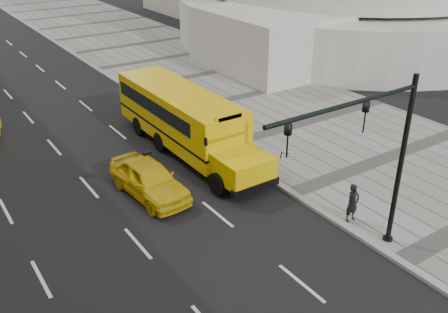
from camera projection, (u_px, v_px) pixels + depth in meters
ground at (110, 181)px, 22.48m from camera, size 140.00×140.00×0.00m
sidewalk_museum at (308, 123)px, 28.47m from camera, size 12.00×140.00×0.15m
curb_museum at (221, 148)px, 25.46m from camera, size 0.30×140.00×0.15m
school_bus at (182, 116)px, 24.85m from camera, size 2.96×11.56×3.19m
taxi_near at (149, 179)px, 21.06m from camera, size 2.16×4.63×1.53m
pedestrian at (353, 203)px, 19.02m from camera, size 0.59×0.40×1.57m
traffic_signal at (376, 152)px, 15.78m from camera, size 6.18×0.36×6.40m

